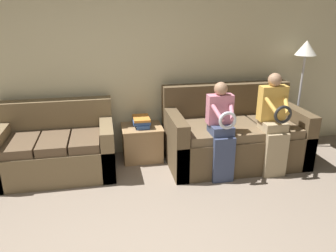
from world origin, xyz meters
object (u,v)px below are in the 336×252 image
object	(u,v)px
child_right_seated	(274,121)
side_shelf	(142,142)
couch_side	(57,149)
couch_main	(233,136)
floor_lamp	(305,60)
book_stack	(142,122)
child_left_seated	(222,128)

from	to	relation	value
child_right_seated	side_shelf	size ratio (longest dim) A/B	2.32
couch_side	child_right_seated	xyz separation A→B (m)	(2.66, -0.53, 0.37)
couch_main	child_right_seated	size ratio (longest dim) A/B	1.43
floor_lamp	book_stack	bearing A→B (deg)	179.81
book_stack	floor_lamp	size ratio (longest dim) A/B	0.20
child_right_seated	side_shelf	xyz separation A→B (m)	(-1.55, 0.71, -0.44)
side_shelf	book_stack	bearing A→B (deg)	-115.06
couch_main	book_stack	xyz separation A→B (m)	(-1.21, 0.29, 0.20)
couch_main	couch_side	xyz separation A→B (m)	(-2.32, 0.11, -0.04)
couch_main	child_left_seated	xyz separation A→B (m)	(-0.34, -0.43, 0.30)
book_stack	side_shelf	bearing A→B (deg)	64.94
child_right_seated	book_stack	size ratio (longest dim) A/B	4.07
couch_main	book_stack	world-z (taller)	couch_main
side_shelf	couch_side	bearing A→B (deg)	-170.59
couch_main	child_left_seated	world-z (taller)	child_left_seated
couch_side	child_right_seated	distance (m)	2.74
side_shelf	book_stack	world-z (taller)	book_stack
couch_main	child_right_seated	bearing A→B (deg)	-51.22
child_left_seated	floor_lamp	xyz separation A→B (m)	(1.44, 0.71, 0.66)
side_shelf	book_stack	distance (m)	0.30
couch_main	floor_lamp	bearing A→B (deg)	14.24
couch_side	floor_lamp	bearing A→B (deg)	2.91
couch_main	floor_lamp	world-z (taller)	floor_lamp
side_shelf	couch_main	bearing A→B (deg)	-13.45
child_right_seated	side_shelf	bearing A→B (deg)	155.36
child_left_seated	child_right_seated	world-z (taller)	child_right_seated
child_left_seated	book_stack	size ratio (longest dim) A/B	3.81
couch_main	couch_side	distance (m)	2.32
couch_side	floor_lamp	distance (m)	3.57
child_left_seated	child_right_seated	xyz separation A→B (m)	(0.68, 0.01, 0.04)
child_right_seated	floor_lamp	xyz separation A→B (m)	(0.77, 0.70, 0.62)
couch_side	child_left_seated	size ratio (longest dim) A/B	1.20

